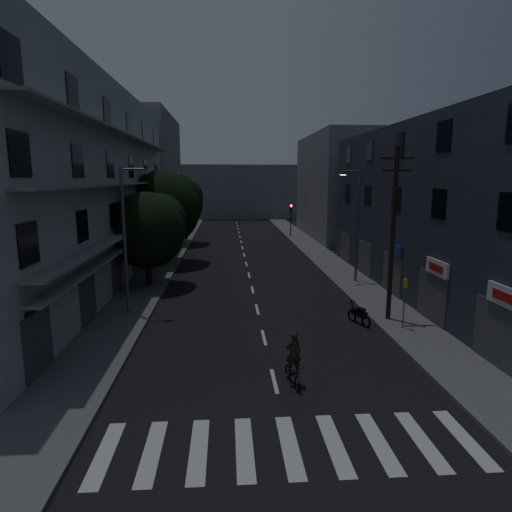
{
  "coord_description": "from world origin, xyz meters",
  "views": [
    {
      "loc": [
        -1.73,
        -12.99,
        7.57
      ],
      "look_at": [
        0.0,
        12.0,
        3.0
      ],
      "focal_mm": 30.0,
      "sensor_mm": 36.0,
      "label": 1
    }
  ],
  "objects": [
    {
      "name": "street_lamp_right",
      "position": [
        7.53,
        16.9,
        4.6
      ],
      "size": [
        1.51,
        0.25,
        8.0
      ],
      "color": "#5A5D62",
      "rests_on": "sidewalk_right"
    },
    {
      "name": "sidewalk_right",
      "position": [
        7.5,
        25.0,
        0.07
      ],
      "size": [
        3.0,
        90.0,
        0.15
      ],
      "primitive_type": "cube",
      "color": "#565659",
      "rests_on": "ground"
    },
    {
      "name": "cyclist",
      "position": [
        0.66,
        1.66,
        0.69
      ],
      "size": [
        0.86,
        1.71,
        2.06
      ],
      "rotation": [
        0.0,
        0.0,
        0.19
      ],
      "color": "black",
      "rests_on": "ground"
    },
    {
      "name": "motorcycle",
      "position": [
        5.16,
        8.1,
        0.47
      ],
      "size": [
        0.85,
        1.77,
        1.19
      ],
      "rotation": [
        0.0,
        0.0,
        0.36
      ],
      "color": "black",
      "rests_on": "ground"
    },
    {
      "name": "traffic_signal_far_left",
      "position": [
        -6.58,
        39.37,
        3.1
      ],
      "size": [
        0.28,
        0.37,
        4.1
      ],
      "color": "black",
      "rests_on": "sidewalk_left"
    },
    {
      "name": "crosswalk",
      "position": [
        -0.0,
        -2.0,
        0.0
      ],
      "size": [
        10.9,
        3.0,
        0.01
      ],
      "color": "beige",
      "rests_on": "ground"
    },
    {
      "name": "building_far_left",
      "position": [
        -12.0,
        48.0,
        8.0
      ],
      "size": [
        6.0,
        20.0,
        16.0
      ],
      "primitive_type": "cube",
      "color": "slate",
      "rests_on": "ground"
    },
    {
      "name": "sidewalk_left",
      "position": [
        -7.5,
        25.0,
        0.07
      ],
      "size": [
        3.0,
        90.0,
        0.15
      ],
      "primitive_type": "cube",
      "color": "#565659",
      "rests_on": "ground"
    },
    {
      "name": "building_left",
      "position": [
        -11.98,
        18.0,
        6.99
      ],
      "size": [
        7.0,
        36.0,
        14.0
      ],
      "color": "#A7A6A2",
      "rests_on": "ground"
    },
    {
      "name": "tree_near",
      "position": [
        -7.17,
        16.79,
        4.23
      ],
      "size": [
        5.3,
        5.3,
        6.53
      ],
      "color": "black",
      "rests_on": "sidewalk_left"
    },
    {
      "name": "bus_stop_sign",
      "position": [
        7.06,
        6.98,
        1.89
      ],
      "size": [
        0.06,
        0.35,
        2.52
      ],
      "color": "#595B60",
      "rests_on": "sidewalk_right"
    },
    {
      "name": "building_far_right",
      "position": [
        12.0,
        42.0,
        6.5
      ],
      "size": [
        6.0,
        20.0,
        13.0
      ],
      "primitive_type": "cube",
      "color": "slate",
      "rests_on": "ground"
    },
    {
      "name": "street_lamp_left_near",
      "position": [
        -7.17,
        10.5,
        4.6
      ],
      "size": [
        1.51,
        0.25,
        8.0
      ],
      "color": "slate",
      "rests_on": "sidewalk_left"
    },
    {
      "name": "utility_pole",
      "position": [
        6.86,
        8.43,
        4.87
      ],
      "size": [
        1.8,
        0.24,
        9.0
      ],
      "color": "black",
      "rests_on": "sidewalk_right"
    },
    {
      "name": "tree_mid",
      "position": [
        -7.24,
        24.98,
        5.2
      ],
      "size": [
        6.57,
        6.57,
        8.08
      ],
      "color": "black",
      "rests_on": "sidewalk_left"
    },
    {
      "name": "traffic_signal_far_right",
      "position": [
        6.51,
        41.3,
        3.1
      ],
      "size": [
        0.28,
        0.37,
        4.1
      ],
      "color": "black",
      "rests_on": "sidewalk_right"
    },
    {
      "name": "lane_markings",
      "position": [
        0.0,
        31.25,
        0.01
      ],
      "size": [
        0.15,
        60.5,
        0.01
      ],
      "color": "beige",
      "rests_on": "ground"
    },
    {
      "name": "building_far_end",
      "position": [
        0.0,
        70.0,
        5.0
      ],
      "size": [
        24.0,
        8.0,
        10.0
      ],
      "primitive_type": "cube",
      "color": "slate",
      "rests_on": "ground"
    },
    {
      "name": "tree_far",
      "position": [
        -7.41,
        36.63,
        4.91
      ],
      "size": [
        6.14,
        6.14,
        7.6
      ],
      "color": "black",
      "rests_on": "sidewalk_left"
    },
    {
      "name": "street_lamp_left_far",
      "position": [
        -7.28,
        29.6,
        4.6
      ],
      "size": [
        1.51,
        0.25,
        8.0
      ],
      "color": "#595C61",
      "rests_on": "sidewalk_left"
    },
    {
      "name": "building_right",
      "position": [
        11.99,
        14.0,
        5.5
      ],
      "size": [
        6.19,
        28.0,
        11.0
      ],
      "color": "#292C37",
      "rests_on": "ground"
    },
    {
      "name": "ground",
      "position": [
        0.0,
        25.0,
        0.0
      ],
      "size": [
        160.0,
        160.0,
        0.0
      ],
      "primitive_type": "plane",
      "color": "black",
      "rests_on": "ground"
    }
  ]
}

